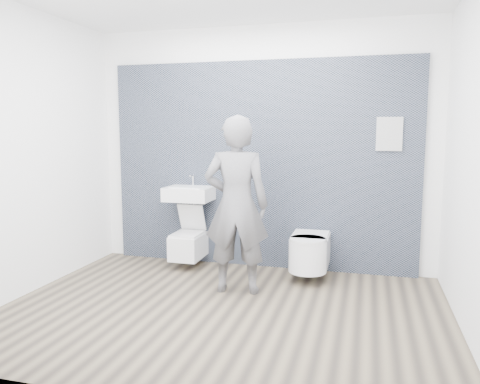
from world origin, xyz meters
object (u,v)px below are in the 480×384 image
(toilet_square, at_px, (188,244))
(toilet_rounded, at_px, (309,252))
(washbasin, at_px, (189,193))
(visitor, at_px, (236,205))

(toilet_square, relative_size, toilet_rounded, 0.94)
(toilet_square, distance_m, toilet_rounded, 1.44)
(washbasin, relative_size, visitor, 0.31)
(visitor, bearing_deg, toilet_rounded, -147.65)
(washbasin, height_order, toilet_square, washbasin)
(toilet_square, xyz_separation_m, toilet_rounded, (1.44, -0.10, 0.03))
(washbasin, xyz_separation_m, visitor, (0.78, -0.71, 0.01))
(visitor, bearing_deg, washbasin, -50.93)
(washbasin, bearing_deg, toilet_square, -90.00)
(washbasin, distance_m, toilet_rounded, 1.55)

